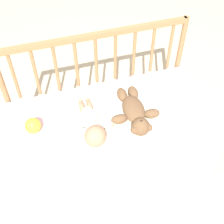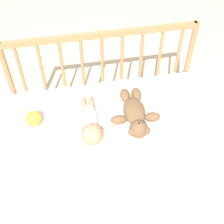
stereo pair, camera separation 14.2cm
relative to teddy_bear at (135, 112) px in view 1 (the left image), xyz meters
name	(u,v)px [view 1 (the left image)]	position (x,y,z in m)	size (l,w,h in m)	color
ground_plane	(112,159)	(-0.14, 0.03, -0.50)	(12.00, 12.00, 0.00)	#C6B293
crib_mattress	(112,140)	(-0.14, 0.03, -0.27)	(1.26, 0.66, 0.46)	#EDB7C6
crib_rail	(96,66)	(-0.14, 0.38, 0.10)	(1.26, 0.04, 0.85)	#997047
blanket	(111,118)	(-0.15, 0.03, -0.04)	(0.79, 0.52, 0.01)	silver
teddy_bear	(135,112)	(0.00, 0.00, 0.00)	(0.31, 0.42, 0.11)	brown
baby	(92,127)	(-0.28, -0.04, 0.01)	(0.30, 0.42, 0.13)	white
toy_ball	(33,126)	(-0.62, 0.07, 0.01)	(0.10, 0.10, 0.10)	yellow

